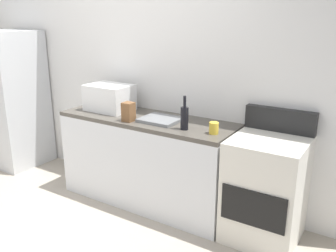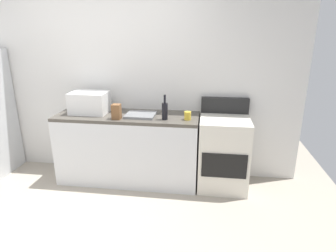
{
  "view_description": "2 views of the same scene",
  "coord_description": "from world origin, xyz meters",
  "px_view_note": "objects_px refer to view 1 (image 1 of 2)",
  "views": [
    {
      "loc": [
        2.3,
        -1.57,
        1.87
      ],
      "look_at": [
        0.62,
        1.08,
        0.9
      ],
      "focal_mm": 38.73,
      "sensor_mm": 36.0,
      "label": 1
    },
    {
      "loc": [
        1.29,
        -2.19,
        1.91
      ],
      "look_at": [
        0.85,
        1.0,
        0.84
      ],
      "focal_mm": 30.9,
      "sensor_mm": 36.0,
      "label": 2
    }
  ],
  "objects_px": {
    "refrigerator": "(12,99)",
    "stove_oven": "(266,188)",
    "coffee_mug": "(214,128)",
    "knife_block": "(128,112)",
    "microwave": "(109,98)",
    "wine_bottle": "(184,117)"
  },
  "relations": [
    {
      "from": "refrigerator",
      "to": "wine_bottle",
      "type": "height_order",
      "value": "refrigerator"
    },
    {
      "from": "wine_bottle",
      "to": "knife_block",
      "type": "xyz_separation_m",
      "value": [
        -0.58,
        -0.05,
        -0.02
      ]
    },
    {
      "from": "microwave",
      "to": "knife_block",
      "type": "distance_m",
      "value": 0.48
    },
    {
      "from": "refrigerator",
      "to": "stove_oven",
      "type": "distance_m",
      "value": 3.29
    },
    {
      "from": "coffee_mug",
      "to": "knife_block",
      "type": "bearing_deg",
      "value": -174.39
    },
    {
      "from": "stove_oven",
      "to": "wine_bottle",
      "type": "xyz_separation_m",
      "value": [
        -0.72,
        -0.14,
        0.54
      ]
    },
    {
      "from": "refrigerator",
      "to": "stove_oven",
      "type": "relative_size",
      "value": 1.53
    },
    {
      "from": "refrigerator",
      "to": "knife_block",
      "type": "bearing_deg",
      "value": -4.04
    },
    {
      "from": "knife_block",
      "to": "microwave",
      "type": "bearing_deg",
      "value": 152.62
    },
    {
      "from": "wine_bottle",
      "to": "knife_block",
      "type": "distance_m",
      "value": 0.58
    },
    {
      "from": "refrigerator",
      "to": "wine_bottle",
      "type": "distance_m",
      "value": 2.56
    },
    {
      "from": "stove_oven",
      "to": "microwave",
      "type": "height_order",
      "value": "microwave"
    },
    {
      "from": "coffee_mug",
      "to": "knife_block",
      "type": "distance_m",
      "value": 0.85
    },
    {
      "from": "refrigerator",
      "to": "coffee_mug",
      "type": "height_order",
      "value": "refrigerator"
    },
    {
      "from": "refrigerator",
      "to": "coffee_mug",
      "type": "distance_m",
      "value": 2.82
    },
    {
      "from": "wine_bottle",
      "to": "knife_block",
      "type": "relative_size",
      "value": 1.67
    },
    {
      "from": "microwave",
      "to": "coffee_mug",
      "type": "xyz_separation_m",
      "value": [
        1.27,
        -0.14,
        -0.09
      ]
    },
    {
      "from": "refrigerator",
      "to": "coffee_mug",
      "type": "xyz_separation_m",
      "value": [
        2.82,
        -0.06,
        0.11
      ]
    },
    {
      "from": "wine_bottle",
      "to": "coffee_mug",
      "type": "relative_size",
      "value": 3.0
    },
    {
      "from": "knife_block",
      "to": "stove_oven",
      "type": "bearing_deg",
      "value": 8.55
    },
    {
      "from": "microwave",
      "to": "knife_block",
      "type": "xyz_separation_m",
      "value": [
        0.42,
        -0.22,
        -0.05
      ]
    },
    {
      "from": "coffee_mug",
      "to": "knife_block",
      "type": "xyz_separation_m",
      "value": [
        -0.84,
        -0.08,
        0.04
      ]
    }
  ]
}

